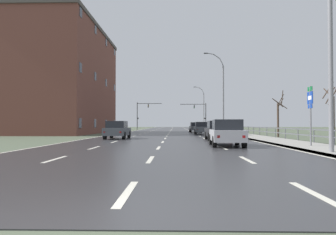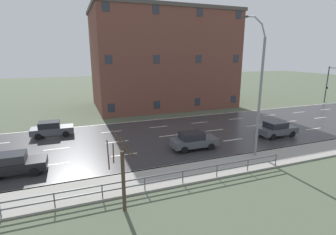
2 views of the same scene
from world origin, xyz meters
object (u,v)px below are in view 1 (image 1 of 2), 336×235
object	(u,v)px
highway_sign	(310,108)
car_mid_centre	(202,128)
street_lamp_distant	(203,108)
car_far_left	(218,130)
street_lamp_foreground	(327,29)
car_near_right	(117,130)
traffic_signal_right	(201,112)
brick_building	(56,81)
street_lamp_midground	(222,94)
traffic_signal_left	(142,112)
car_near_left	(195,127)
car_distant	(227,133)

from	to	relation	value
highway_sign	car_mid_centre	bearing A→B (deg)	100.80
street_lamp_distant	car_far_left	world-z (taller)	street_lamp_distant
street_lamp_foreground	car_near_right	bearing A→B (deg)	130.84
street_lamp_distant	car_near_right	world-z (taller)	street_lamp_distant
traffic_signal_right	brick_building	size ratio (longest dim) A/B	0.28
street_lamp_midground	car_near_right	xyz separation A→B (m)	(-11.61, -16.09, -4.71)
street_lamp_foreground	street_lamp_midground	distance (m)	29.57
car_far_left	traffic_signal_left	bearing A→B (deg)	103.87
car_far_left	car_near_left	bearing A→B (deg)	90.75
street_lamp_distant	car_near_right	distance (m)	47.30
street_lamp_foreground	car_mid_centre	size ratio (longest dim) A/B	2.66
car_far_left	car_distant	xyz separation A→B (m)	(-0.42, -6.73, 0.00)
car_distant	car_near_left	distance (m)	30.33
street_lamp_foreground	brick_building	world-z (taller)	brick_building
highway_sign	car_near_left	xyz separation A→B (m)	(-4.33, 31.29, -1.38)
car_mid_centre	car_far_left	bearing A→B (deg)	-87.73
car_mid_centre	car_near_right	bearing A→B (deg)	-123.11
street_lamp_foreground	traffic_signal_left	bearing A→B (deg)	104.07
street_lamp_midground	traffic_signal_left	size ratio (longest dim) A/B	1.81
brick_building	traffic_signal_right	bearing A→B (deg)	50.22
street_lamp_midground	car_distant	distance (m)	25.46
car_far_left	car_mid_centre	size ratio (longest dim) A/B	0.99
traffic_signal_left	car_far_left	size ratio (longest dim) A/B	1.53
car_mid_centre	brick_building	bearing A→B (deg)	169.87
street_lamp_midground	traffic_signal_left	xyz separation A→B (m)	(-14.25, 27.49, -1.35)
street_lamp_midground	car_mid_centre	world-z (taller)	street_lamp_midground
street_lamp_midground	traffic_signal_right	xyz separation A→B (m)	(-0.67, 27.79, -1.43)
street_lamp_midground	street_lamp_distant	xyz separation A→B (m)	(0.02, 29.57, -0.55)
car_far_left	street_lamp_foreground	bearing A→B (deg)	-74.72
street_lamp_midground	street_lamp_foreground	bearing A→B (deg)	-89.91
highway_sign	car_near_right	distance (m)	15.92
street_lamp_foreground	street_lamp_midground	xyz separation A→B (m)	(-0.05, 29.57, 0.08)
traffic_signal_right	car_mid_centre	distance (m)	32.10
street_lamp_midground	street_lamp_distant	distance (m)	29.58
highway_sign	car_near_right	size ratio (longest dim) A/B	0.83
car_far_left	car_near_right	world-z (taller)	same
traffic_signal_right	car_distant	world-z (taller)	traffic_signal_right
street_lamp_midground	highway_sign	bearing A→B (deg)	-87.84
street_lamp_midground	car_distant	size ratio (longest dim) A/B	2.71
car_near_right	car_distant	distance (m)	11.89
street_lamp_midground	traffic_signal_right	distance (m)	27.83
street_lamp_foreground	car_far_left	world-z (taller)	street_lamp_foreground
highway_sign	car_distant	size ratio (longest dim) A/B	0.82
traffic_signal_right	traffic_signal_left	size ratio (longest dim) A/B	0.97
highway_sign	traffic_signal_right	bearing A→B (deg)	91.76
car_mid_centre	brick_building	world-z (taller)	brick_building
car_far_left	car_near_left	size ratio (longest dim) A/B	0.99
street_lamp_midground	car_near_left	bearing A→B (deg)	121.12
street_lamp_midground	brick_building	bearing A→B (deg)	179.24
street_lamp_distant	highway_sign	xyz separation A→B (m)	(0.96, -55.31, -2.77)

